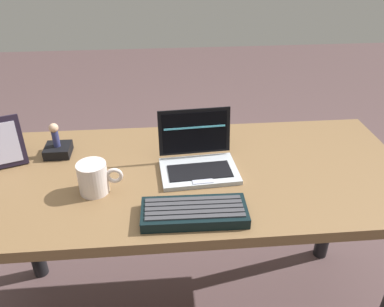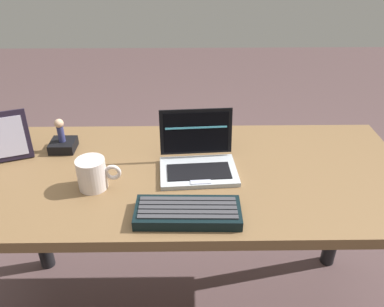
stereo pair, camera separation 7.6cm
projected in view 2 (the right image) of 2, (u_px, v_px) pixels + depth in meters
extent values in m
cube|color=brown|center=(189.00, 175.00, 1.31)|extent=(1.50, 0.66, 0.04)
cylinder|color=black|center=(35.00, 210.00, 1.72)|extent=(0.07, 0.07, 0.69)
cylinder|color=black|center=(341.00, 207.00, 1.73)|extent=(0.07, 0.07, 0.69)
cube|color=#B0B6BE|center=(200.00, 171.00, 1.28)|extent=(0.26, 0.19, 0.02)
cube|color=black|center=(200.00, 171.00, 1.26)|extent=(0.21, 0.11, 0.00)
cube|color=#AAADC5|center=(202.00, 181.00, 1.22)|extent=(0.07, 0.03, 0.00)
cube|color=black|center=(197.00, 132.00, 1.31)|extent=(0.25, 0.04, 0.16)
cube|color=black|center=(197.00, 132.00, 1.31)|extent=(0.22, 0.04, 0.14)
cube|color=#59CCF2|center=(197.00, 128.00, 1.30)|extent=(0.21, 0.02, 0.01)
cube|color=black|center=(188.00, 213.00, 1.09)|extent=(0.30, 0.13, 0.03)
cube|color=#38383D|center=(188.00, 217.00, 1.04)|extent=(0.28, 0.02, 0.00)
cube|color=#38383D|center=(188.00, 212.00, 1.06)|extent=(0.28, 0.02, 0.00)
cube|color=#38383D|center=(188.00, 208.00, 1.08)|extent=(0.28, 0.02, 0.00)
cube|color=#38383D|center=(188.00, 203.00, 1.10)|extent=(0.28, 0.02, 0.00)
cube|color=#38383D|center=(188.00, 199.00, 1.11)|extent=(0.28, 0.02, 0.00)
cube|color=black|center=(7.00, 137.00, 1.32)|extent=(0.16, 0.10, 0.17)
cube|color=silver|center=(6.00, 138.00, 1.31)|extent=(0.13, 0.07, 0.14)
cube|color=black|center=(12.00, 151.00, 1.38)|extent=(0.02, 0.02, 0.03)
cube|color=black|center=(64.00, 145.00, 1.41)|extent=(0.09, 0.09, 0.04)
cylinder|color=navy|center=(62.00, 134.00, 1.38)|extent=(0.02, 0.02, 0.06)
sphere|color=tan|center=(60.00, 123.00, 1.36)|extent=(0.03, 0.03, 0.03)
cylinder|color=silver|center=(93.00, 174.00, 1.19)|extent=(0.09, 0.09, 0.10)
torus|color=silver|center=(114.00, 172.00, 1.19)|extent=(0.05, 0.01, 0.05)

